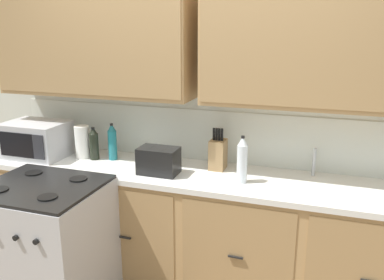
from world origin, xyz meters
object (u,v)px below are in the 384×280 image
Objects in this scene: bottle_dark at (94,144)px; bottle_teal at (112,142)px; microwave at (36,139)px; knife_block at (218,154)px; paper_towel_roll at (82,142)px; stove_range at (47,250)px; toaster at (159,161)px; bottle_clear at (242,160)px.

bottle_teal is (0.14, 0.04, 0.02)m from bottle_dark.
knife_block is (1.46, 0.17, -0.02)m from microwave.
bottle_dark is (-0.98, -0.09, 0.01)m from knife_block.
bottle_teal is at bearing 8.55° from paper_towel_roll.
bottle_dark is at bearing 90.88° from stove_range.
toaster is (1.09, -0.06, -0.04)m from microwave.
bottle_clear reaches higher than bottle_teal.
toaster is at bearing -178.04° from bottle_clear.
microwave reaches higher than paper_towel_roll.
bottle_dark is (-0.61, 0.14, 0.03)m from toaster.
knife_block is at bearing 31.88° from toaster.
bottle_clear is (0.60, 0.02, 0.06)m from toaster.
bottle_teal is (0.62, 0.12, 0.00)m from microwave.
toaster reaches higher than stove_range.
microwave is at bearing -170.94° from bottle_dark.
toaster is at bearing -148.12° from knife_block.
toaster is 0.86× the size of bottle_clear.
stove_range is 3.39× the size of toaster.
bottle_dark is at bearing 167.13° from toaster.
bottle_clear reaches higher than stove_range.
stove_range is 3.65× the size of paper_towel_roll.
paper_towel_roll is 0.80× the size of bottle_clear.
toaster is at bearing -3.29° from microwave.
knife_block reaches higher than bottle_teal.
microwave is 1.85× the size of bottle_dark.
toaster is 0.51m from bottle_teal.
bottle_dark is at bearing 174.36° from bottle_clear.
knife_block reaches higher than paper_towel_roll.
toaster is 0.44m from knife_block.
bottle_clear is (1.20, 0.55, 0.59)m from stove_range.
bottle_clear reaches higher than bottle_dark.
bottle_teal is at bearing 10.96° from microwave.
bottle_clear is 1.21m from bottle_dark.
stove_range is at bearing -89.12° from bottle_dark.
paper_towel_roll is at bearing -175.50° from knife_block.
stove_range is 3.66× the size of bottle_dark.
microwave is at bearing -169.04° from bottle_teal.
toaster is at bearing -11.45° from paper_towel_roll.
bottle_teal is at bearing 17.28° from bottle_dark.
paper_towel_roll and bottle_dark have the same top height.
knife_block is 0.85m from bottle_teal.
toaster is 1.08× the size of paper_towel_roll.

